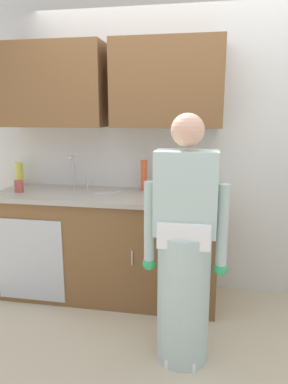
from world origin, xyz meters
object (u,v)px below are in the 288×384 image
(bottle_soap, at_px, (144,175))
(bottle_water_tall, at_px, (19,174))
(sponge, at_px, (197,202))
(bottle_dish_liquid, at_px, (210,178))
(person_at_sink, at_px, (184,261))
(knife_on_counter, at_px, (108,192))
(bottle_water_short, at_px, (198,178))
(cup_by_sink, at_px, (19,186))
(sink, at_px, (72,193))

(bottle_soap, xyz_separation_m, bottle_water_tall, (-1.21, 0.01, -0.03))
(bottle_soap, height_order, sponge, bottle_soap)
(bottle_dish_liquid, bearing_deg, person_at_sink, -99.51)
(bottle_water_tall, xyz_separation_m, sponge, (1.69, -0.41, -0.10))
(knife_on_counter, bearing_deg, bottle_water_short, -22.41)
(person_at_sink, relative_size, bottle_water_tall, 7.29)
(bottle_water_short, xyz_separation_m, bottle_dish_liquid, (0.10, 0.01, 0.01))
(bottle_dish_liquid, relative_size, cup_by_sink, 2.57)
(bottle_soap, height_order, bottle_water_tall, bottle_soap)
(bottle_water_short, xyz_separation_m, knife_on_counter, (-0.77, -0.12, -0.13))
(bottle_water_short, distance_m, cup_by_sink, 1.57)
(person_at_sink, bearing_deg, sink, 144.02)
(person_at_sink, distance_m, bottle_water_short, 0.98)
(knife_on_counter, bearing_deg, cup_by_sink, 156.36)
(bottle_water_tall, height_order, sponge, bottle_water_tall)
(sponge, bearing_deg, bottle_water_short, 90.22)
(bottle_water_short, relative_size, bottle_soap, 0.95)
(bottle_water_tall, relative_size, bottle_dish_liquid, 0.81)
(person_at_sink, height_order, knife_on_counter, person_at_sink)
(sink, bearing_deg, cup_by_sink, -169.51)
(bottle_dish_liquid, bearing_deg, bottle_soap, 178.42)
(bottle_soap, distance_m, bottle_dish_liquid, 0.58)
(cup_by_sink, distance_m, sponge, 1.56)
(sink, xyz_separation_m, cup_by_sink, (-0.46, -0.08, 0.07))
(person_at_sink, bearing_deg, sponge, 84.20)
(person_at_sink, distance_m, bottle_soap, 1.09)
(bottle_water_short, distance_m, knife_on_counter, 0.79)
(bottle_water_short, bearing_deg, bottle_water_tall, 178.75)
(bottle_dish_liquid, distance_m, cup_by_sink, 1.67)
(bottle_water_short, bearing_deg, bottle_dish_liquid, 8.27)
(cup_by_sink, xyz_separation_m, knife_on_counter, (0.78, 0.11, -0.05))
(bottle_water_short, relative_size, bottle_dish_liquid, 0.95)
(sink, height_order, sponge, sink)
(cup_by_sink, bearing_deg, sponge, -5.10)
(person_at_sink, height_order, sponge, person_at_sink)
(bottle_dish_liquid, bearing_deg, bottle_water_short, -171.73)
(sink, relative_size, bottle_dish_liquid, 1.83)
(bottle_water_short, bearing_deg, bottle_soap, 176.35)
(bottle_soap, distance_m, sponge, 0.64)
(bottle_soap, xyz_separation_m, bottle_dish_liquid, (0.58, -0.02, 0.00))
(sink, distance_m, cup_by_sink, 0.47)
(bottle_water_tall, bearing_deg, cup_by_sink, -62.29)
(sink, bearing_deg, bottle_water_short, 7.60)
(sink, bearing_deg, sponge, -11.55)
(bottle_soap, bearing_deg, sink, -163.91)
(knife_on_counter, bearing_deg, sink, 152.56)
(cup_by_sink, xyz_separation_m, sponge, (1.55, -0.14, -0.04))
(cup_by_sink, height_order, knife_on_counter, cup_by_sink)
(sink, xyz_separation_m, bottle_water_short, (1.09, 0.15, 0.14))
(knife_on_counter, bearing_deg, bottle_water_tall, 138.70)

